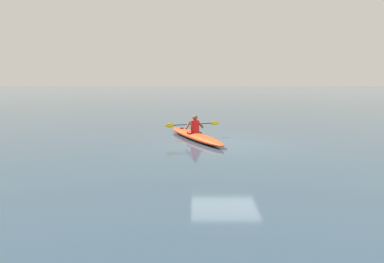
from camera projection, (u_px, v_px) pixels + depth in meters
ground_plane at (225, 144)px, 13.34m from camera, size 160.00×160.00×0.00m
kayak at (195, 136)px, 14.35m from camera, size 2.53×4.59×0.27m
kayaker at (195, 125)px, 14.33m from camera, size 2.17×0.99×0.70m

